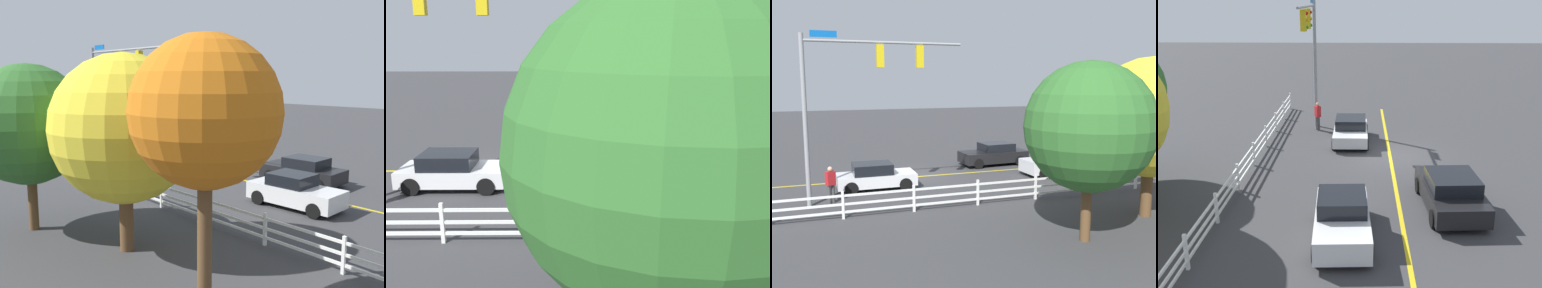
# 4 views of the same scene
# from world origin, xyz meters

# --- Properties ---
(ground_plane) EXTENTS (120.00, 120.00, 0.00)m
(ground_plane) POSITION_xyz_m (0.00, 0.00, 0.00)
(ground_plane) COLOR #38383A
(lane_center_stripe) EXTENTS (28.00, 0.16, 0.01)m
(lane_center_stripe) POSITION_xyz_m (-4.00, 0.00, 0.00)
(lane_center_stripe) COLOR gold
(lane_center_stripe) RESTS_ON ground_plane
(car_0) EXTENTS (4.42, 2.22, 1.44)m
(car_0) POSITION_xyz_m (-5.99, -1.88, 0.70)
(car_0) COLOR black
(car_0) RESTS_ON ground_plane
(car_1) EXTENTS (4.17, 2.00, 1.48)m
(car_1) POSITION_xyz_m (-8.25, 2.07, 0.71)
(car_1) COLOR silver
(car_1) RESTS_ON ground_plane
(car_2) EXTENTS (3.91, 1.91, 1.34)m
(car_2) POSITION_xyz_m (2.30, 2.02, 0.65)
(car_2) COLOR silver
(car_2) RESTS_ON ground_plane
(white_rail_fence) EXTENTS (26.10, 0.10, 1.15)m
(white_rail_fence) POSITION_xyz_m (-3.00, 6.51, 0.60)
(white_rail_fence) COLOR white
(white_rail_fence) RESTS_ON ground_plane
(tree_0) EXTENTS (4.39, 4.39, 6.16)m
(tree_0) POSITION_xyz_m (-3.47, 11.76, 3.96)
(tree_0) COLOR brown
(tree_0) RESTS_ON ground_plane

